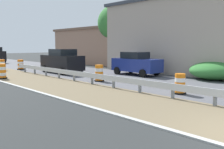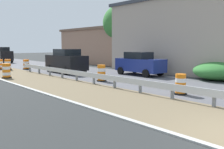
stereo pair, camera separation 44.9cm
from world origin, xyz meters
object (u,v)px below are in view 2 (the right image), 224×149
at_px(traffic_barrel_close, 101,74).
at_px(traffic_barrel_farthest, 0,65).
at_px(traffic_barrel_far, 26,65).
at_px(car_mid_far_lane, 140,64).
at_px(utility_pole_near, 166,20).
at_px(car_lead_far_lane, 1,55).
at_px(traffic_barrel_nearest, 180,85).
at_px(traffic_barrel_farther, 8,65).
at_px(car_lead_near_lane, 66,61).
at_px(traffic_barrel_mid, 6,71).

xyz_separation_m(traffic_barrel_close, traffic_barrel_farthest, (-2.46, 13.76, -0.05)).
height_order(traffic_barrel_far, car_mid_far_lane, car_mid_far_lane).
bearing_deg(utility_pole_near, traffic_barrel_farthest, 127.41).
bearing_deg(traffic_barrel_far, traffic_barrel_close, -87.85).
bearing_deg(car_lead_far_lane, traffic_barrel_nearest, 176.02).
bearing_deg(traffic_barrel_farthest, traffic_barrel_far, -42.48).
relative_size(traffic_barrel_nearest, car_lead_far_lane, 0.22).
xyz_separation_m(traffic_barrel_farthest, car_mid_far_lane, (7.13, -13.07, 0.50)).
height_order(traffic_barrel_farther, traffic_barrel_farthest, traffic_barrel_farther).
relative_size(traffic_barrel_farthest, car_lead_near_lane, 0.22).
relative_size(traffic_barrel_close, traffic_barrel_farthest, 1.10).
relative_size(traffic_barrel_farther, utility_pole_near, 0.12).
height_order(traffic_barrel_nearest, car_mid_far_lane, car_mid_far_lane).
height_order(traffic_barrel_nearest, traffic_barrel_close, traffic_barrel_close).
xyz_separation_m(traffic_barrel_nearest, car_lead_far_lane, (1.08, 31.03, 0.65)).
relative_size(traffic_barrel_nearest, traffic_barrel_far, 1.01).
relative_size(traffic_barrel_close, car_lead_far_lane, 0.24).
bearing_deg(car_mid_far_lane, traffic_barrel_far, -155.43).
bearing_deg(traffic_barrel_mid, car_mid_far_lane, -30.67).
height_order(traffic_barrel_close, utility_pole_near, utility_pole_near).
relative_size(traffic_barrel_farther, car_lead_far_lane, 0.23).
bearing_deg(car_lead_near_lane, traffic_barrel_farthest, 26.63).
height_order(traffic_barrel_close, car_lead_far_lane, car_lead_far_lane).
height_order(traffic_barrel_far, utility_pole_near, utility_pole_near).
xyz_separation_m(car_lead_near_lane, utility_pole_near, (6.75, -5.96, 3.64)).
bearing_deg(utility_pole_near, traffic_barrel_farther, 129.29).
bearing_deg(traffic_barrel_mid, traffic_barrel_farthest, 75.95).
height_order(traffic_barrel_farthest, car_lead_far_lane, car_lead_far_lane).
bearing_deg(traffic_barrel_farthest, traffic_barrel_nearest, -82.92).
bearing_deg(car_mid_far_lane, traffic_barrel_close, -81.51).
bearing_deg(traffic_barrel_farther, car_lead_far_lane, 75.19).
relative_size(traffic_barrel_farthest, utility_pole_near, 0.11).
height_order(traffic_barrel_mid, car_lead_far_lane, car_lead_far_lane).
relative_size(traffic_barrel_close, car_mid_far_lane, 0.27).
height_order(traffic_barrel_close, traffic_barrel_far, traffic_barrel_close).
relative_size(traffic_barrel_mid, traffic_barrel_far, 1.08).
distance_m(traffic_barrel_mid, car_lead_near_lane, 5.44).
distance_m(traffic_barrel_close, car_lead_near_lane, 6.47).
height_order(traffic_barrel_nearest, traffic_barrel_farther, traffic_barrel_farther).
distance_m(traffic_barrel_nearest, traffic_barrel_far, 18.23).
bearing_deg(traffic_barrel_farthest, car_lead_near_lane, -64.89).
relative_size(traffic_barrel_nearest, traffic_barrel_farthest, 1.01).
relative_size(traffic_barrel_far, car_lead_near_lane, 0.22).
xyz_separation_m(traffic_barrel_nearest, traffic_barrel_close, (-0.03, 6.30, 0.05)).
xyz_separation_m(traffic_barrel_mid, traffic_barrel_farthest, (1.93, 7.71, -0.04)).
distance_m(traffic_barrel_far, traffic_barrel_farthest, 2.73).
bearing_deg(traffic_barrel_nearest, traffic_barrel_farthest, 97.08).
bearing_deg(traffic_barrel_mid, car_lead_far_lane, 73.58).
bearing_deg(traffic_barrel_far, utility_pole_near, -54.53).
bearing_deg(utility_pole_near, traffic_barrel_mid, 155.05).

